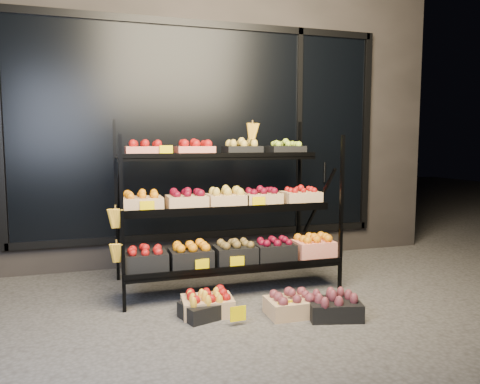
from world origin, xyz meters
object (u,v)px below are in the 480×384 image
object	(u,v)px
floor_crate_left	(207,303)
floor_crate_midright	(292,304)
floor_crate_midleft	(205,306)
display_rack	(226,208)

from	to	relation	value
floor_crate_left	floor_crate_midright	xyz separation A→B (m)	(0.67, -0.23, -0.00)
floor_crate_left	floor_crate_midleft	xyz separation A→B (m)	(-0.03, -0.05, -0.01)
floor_crate_midleft	floor_crate_midright	size ratio (longest dim) A/B	1.05
display_rack	floor_crate_midright	size ratio (longest dim) A/B	5.26
floor_crate_midright	floor_crate_left	bearing A→B (deg)	161.96
display_rack	floor_crate_left	xyz separation A→B (m)	(-0.36, -0.68, -0.69)
floor_crate_left	floor_crate_midright	bearing A→B (deg)	-13.76
floor_crate_left	floor_crate_midleft	bearing A→B (deg)	-117.66
display_rack	floor_crate_midright	bearing A→B (deg)	-71.19
floor_crate_left	floor_crate_midleft	size ratio (longest dim) A/B	1.02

